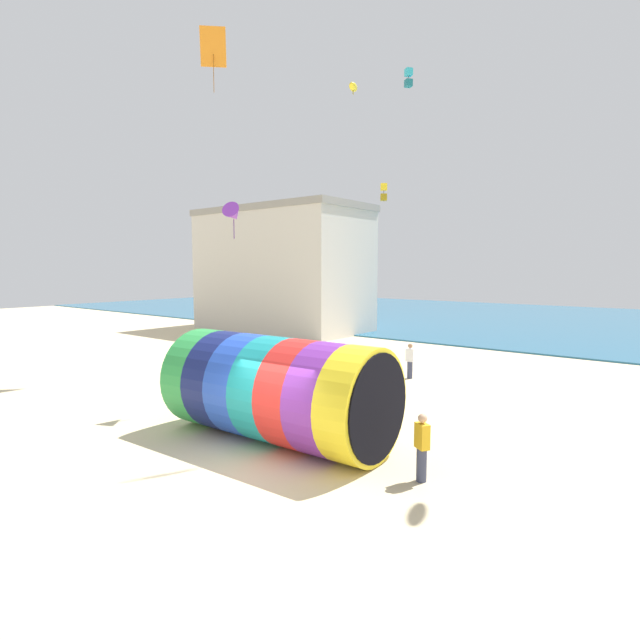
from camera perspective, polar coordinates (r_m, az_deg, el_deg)
ground_plane at (r=12.90m, az=-7.54°, el=-16.54°), size 120.00×120.00×0.00m
sea at (r=50.71m, az=28.47°, el=-0.32°), size 120.00×40.00×0.10m
giant_inflatable_tube at (r=14.36m, az=-4.93°, el=-7.89°), size 6.79×3.25×2.99m
kite_handler at (r=12.08m, az=11.57°, el=-14.06°), size 0.42×0.38×1.61m
kite_orange_diamond at (r=27.34m, az=-12.12°, el=28.17°), size 1.09×1.08×2.95m
kite_yellow_parafoil at (r=28.77m, az=3.81°, el=25.03°), size 0.87×1.18×0.59m
kite_cyan_box at (r=27.97m, az=10.08°, el=25.60°), size 0.46×0.46×0.93m
kite_purple_delta at (r=18.28m, az=-9.83°, el=11.82°), size 0.93×1.04×1.28m
kite_yellow_box at (r=30.48m, az=7.29°, el=14.29°), size 0.52×0.52×1.06m
bystander_near_water at (r=22.74m, az=10.25°, el=-4.62°), size 0.39×0.27×1.58m
bystander_mid_beach at (r=21.58m, az=-6.92°, el=-5.22°), size 0.38×0.25×1.53m
promenade_building at (r=40.00m, az=-4.40°, el=5.79°), size 13.82×7.10×9.67m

